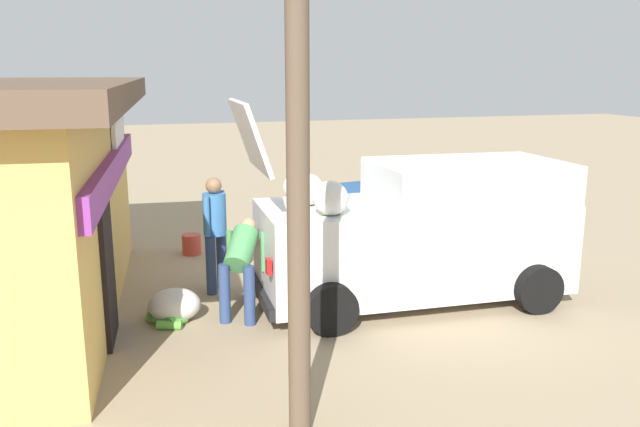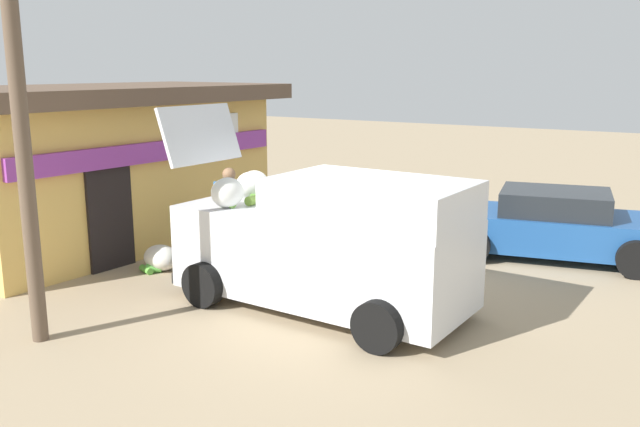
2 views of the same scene
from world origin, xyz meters
TOP-DOWN VIEW (x-y plane):
  - ground_plane at (0.00, 0.00)m, footprint 60.00×60.00m
  - storefront_bar at (-0.54, 5.50)m, footprint 7.26×4.35m
  - delivery_van at (-1.53, -0.19)m, footprint 2.23×4.69m
  - parked_sedan at (3.04, -2.31)m, footprint 2.70×4.23m
  - vendor_standing at (-0.35, 2.57)m, footprint 0.48×0.47m
  - customer_bending at (-1.55, 2.40)m, footprint 0.75×0.70m
  - unloaded_banana_pile at (-1.41, 3.29)m, footprint 0.71×0.74m
  - paint_bucket at (1.73, 2.73)m, footprint 0.34×0.34m
  - utility_pole at (-4.47, 2.39)m, footprint 0.20×0.20m

SIDE VIEW (x-z plane):
  - ground_plane at x=0.00m, z-range 0.00..0.00m
  - paint_bucket at x=1.73m, z-range 0.00..0.36m
  - unloaded_banana_pile at x=-1.41m, z-range -0.02..0.42m
  - parked_sedan at x=3.04m, z-range -0.03..1.23m
  - customer_bending at x=-1.55m, z-range 0.15..1.46m
  - delivery_van at x=-1.53m, z-range -0.44..2.44m
  - vendor_standing at x=-0.35m, z-range 0.14..1.86m
  - storefront_bar at x=-0.54m, z-range 0.06..3.16m
  - utility_pole at x=-4.47m, z-range 0.00..5.09m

